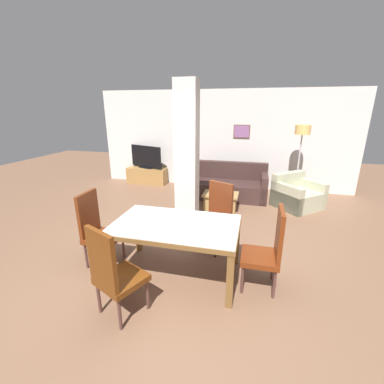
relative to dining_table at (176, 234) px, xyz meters
name	(u,v)px	position (x,y,z in m)	size (l,w,h in m)	color
ground_plane	(177,273)	(0.00, 0.00, -0.62)	(18.00, 18.00, 0.00)	brown
back_wall	(222,140)	(0.00, 4.39, 0.73)	(7.20, 0.09, 2.70)	silver
divider_pillar	(187,157)	(-0.28, 1.63, 0.73)	(0.40, 0.36, 2.70)	silver
dining_table	(176,234)	(0.00, 0.00, 0.00)	(1.66, 1.02, 0.77)	brown
dining_chair_far_right	(216,215)	(0.41, 0.88, -0.05)	(0.61, 0.61, 1.09)	#652B14
dining_chair_head_left	(97,227)	(-1.20, 0.00, -0.05)	(0.46, 0.46, 1.09)	#61280F
dining_chair_near_left	(113,272)	(-0.41, -0.89, -0.05)	(0.61, 0.61, 1.09)	#612F0E
dining_chair_head_right	(268,248)	(1.19, 0.00, -0.05)	(0.46, 0.46, 1.09)	#67280E
sofa	(226,186)	(0.29, 3.45, -0.32)	(2.02, 0.90, 0.87)	#392523
armchair	(297,196)	(1.96, 3.12, -0.34)	(1.25, 1.25, 0.76)	#B9B997
coffee_table	(220,202)	(0.27, 2.47, -0.41)	(0.77, 0.50, 0.40)	#A17C46
bottle	(212,188)	(0.07, 2.54, -0.12)	(0.07, 0.07, 0.25)	#4C2D14
tv_stand	(147,176)	(-2.22, 4.11, -0.37)	(1.20, 0.40, 0.48)	#9F753E
tv_screen	(146,157)	(-2.22, 4.11, 0.19)	(1.08, 0.44, 0.67)	black
floor_lamp	(302,137)	(2.00, 3.72, 0.94)	(0.35, 0.35, 1.83)	#B7B7BC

